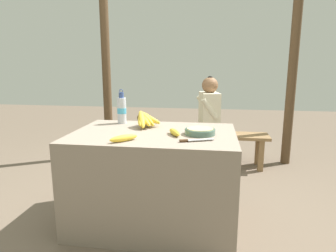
{
  "coord_description": "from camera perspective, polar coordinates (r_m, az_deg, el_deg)",
  "views": [
    {
      "loc": [
        0.42,
        -2.14,
        1.23
      ],
      "look_at": [
        0.1,
        0.05,
        0.76
      ],
      "focal_mm": 32.0,
      "sensor_mm": 36.0,
      "label": 1
    }
  ],
  "objects": [
    {
      "name": "support_post_far",
      "position": [
        3.87,
        22.8,
        11.64
      ],
      "size": [
        0.11,
        0.11,
        2.54
      ],
      "color": "#4C3823",
      "rests_on": "ground_plane"
    },
    {
      "name": "market_counter",
      "position": [
        2.34,
        -2.61,
        -9.81
      ],
      "size": [
        1.21,
        0.83,
        0.72
      ],
      "color": "gray",
      "rests_on": "ground_plane"
    },
    {
      "name": "banana_bunch_ripe",
      "position": [
        2.42,
        -4.34,
        1.45
      ],
      "size": [
        0.2,
        0.34,
        0.15
      ],
      "color": "#4C381E",
      "rests_on": "market_counter"
    },
    {
      "name": "loose_banana_side",
      "position": [
        2.13,
        1.25,
        -1.2
      ],
      "size": [
        0.12,
        0.18,
        0.04
      ],
      "rotation": [
        0.0,
        0.0,
        -1.11
      ],
      "color": "gold",
      "rests_on": "market_counter"
    },
    {
      "name": "knife",
      "position": [
        1.97,
        4.57,
        -2.71
      ],
      "size": [
        0.23,
        0.11,
        0.02
      ],
      "rotation": [
        0.0,
        0.0,
        0.38
      ],
      "color": "#BCBCC1",
      "rests_on": "market_counter"
    },
    {
      "name": "water_bottle",
      "position": [
        2.57,
        -8.8,
        3.07
      ],
      "size": [
        0.08,
        0.08,
        0.29
      ],
      "color": "silver",
      "rests_on": "market_counter"
    },
    {
      "name": "banana_bunch_green",
      "position": [
        3.68,
        -2.24,
        -0.04
      ],
      "size": [
        0.18,
        0.3,
        0.14
      ],
      "color": "#4C381E",
      "rests_on": "wooden_bench"
    },
    {
      "name": "support_post_near",
      "position": [
        3.99,
        -11.75,
        12.29
      ],
      "size": [
        0.11,
        0.11,
        2.54
      ],
      "color": "#4C3823",
      "rests_on": "ground_plane"
    },
    {
      "name": "wooden_bench",
      "position": [
        3.65,
        4.78,
        -2.21
      ],
      "size": [
        1.78,
        0.32,
        0.4
      ],
      "color": "brown",
      "rests_on": "ground_plane"
    },
    {
      "name": "serving_bowl",
      "position": [
        2.17,
        6.11,
        -0.93
      ],
      "size": [
        0.22,
        0.22,
        0.05
      ],
      "color": "#4C6B5B",
      "rests_on": "market_counter"
    },
    {
      "name": "ground_plane",
      "position": [
        2.5,
        -2.53,
        -17.51
      ],
      "size": [
        12.0,
        12.0,
        0.0
      ],
      "primitive_type": "plane",
      "color": "brown"
    },
    {
      "name": "loose_banana_front",
      "position": [
        1.99,
        -8.46,
        -2.3
      ],
      "size": [
        0.17,
        0.18,
        0.04
      ],
      "rotation": [
        0.0,
        0.0,
        0.79
      ],
      "color": "gold",
      "rests_on": "market_counter"
    },
    {
      "name": "seated_vendor",
      "position": [
        3.54,
        7.13,
        1.89
      ],
      "size": [
        0.45,
        0.42,
        1.08
      ],
      "rotation": [
        0.0,
        0.0,
        3.34
      ],
      "color": "#473828",
      "rests_on": "ground_plane"
    }
  ]
}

